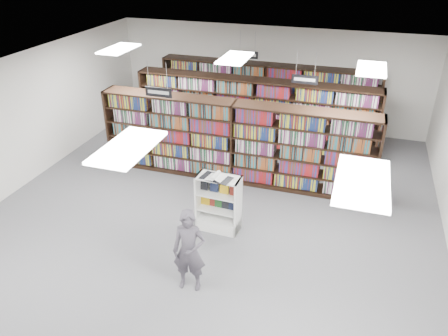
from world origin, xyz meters
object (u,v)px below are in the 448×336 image
(endcap_display, at_px, (219,210))
(shopper, at_px, (189,251))
(bookshelf_row_near, at_px, (234,142))
(open_book, at_px, (216,177))

(endcap_display, distance_m, shopper, 1.92)
(bookshelf_row_near, height_order, endcap_display, bookshelf_row_near)
(bookshelf_row_near, distance_m, shopper, 4.10)
(endcap_display, xyz_separation_m, shopper, (0.08, -1.88, 0.36))
(open_book, bearing_deg, shopper, -75.83)
(endcap_display, distance_m, open_book, 0.87)
(shopper, bearing_deg, bookshelf_row_near, 87.48)
(bookshelf_row_near, distance_m, open_book, 2.33)
(bookshelf_row_near, bearing_deg, endcap_display, -81.50)
(open_book, xyz_separation_m, shopper, (0.11, -1.77, -0.51))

